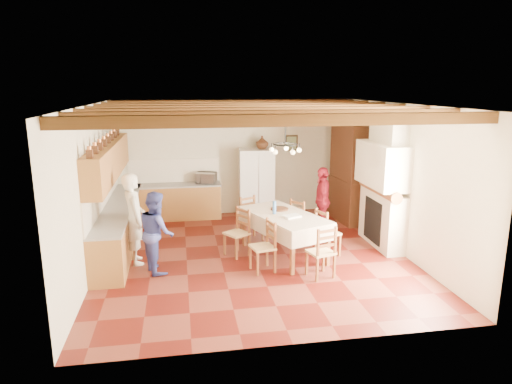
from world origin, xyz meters
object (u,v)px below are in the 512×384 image
dining_table (284,218)px  person_woman_blue (157,232)px  hutch (349,173)px  microwave (206,178)px  person_man (134,219)px  refrigerator (256,183)px  chair_left_far (237,232)px  chair_end_near (321,251)px  chair_left_near (262,246)px  chair_right_near (328,232)px  chair_right_far (302,220)px  person_woman_red (322,200)px  chair_end_far (252,219)px

dining_table → person_woman_blue: 2.49m
hutch → person_woman_blue: 5.25m
microwave → person_man: bearing=-100.8°
hutch → refrigerator: bearing=154.1°
hutch → chair_left_far: size_ratio=2.53×
chair_end_near → person_woman_blue: 2.99m
refrigerator → person_woman_blue: 4.09m
chair_left_near → microwave: (-0.78, 3.71, 0.56)m
dining_table → chair_left_far: 0.99m
refrigerator → chair_left_near: bearing=-93.4°
chair_right_near → hutch: bearing=-48.8°
hutch → microwave: bearing=160.3°
chair_right_far → microwave: bearing=5.5°
chair_left_near → refrigerator: bearing=159.7°
person_woman_red → microwave: size_ratio=3.10×
chair_end_near → person_woman_red: size_ratio=0.62×
dining_table → person_woman_blue: person_woman_blue is taller
person_man → person_woman_red: bearing=-87.6°
chair_right_near → chair_end_far: 1.79m
person_woman_red → microwave: 3.07m
chair_end_near → person_woman_red: bearing=-124.4°
person_woman_red → chair_left_far: bearing=-47.6°
chair_left_far → person_woman_red: 2.44m
chair_left_far → chair_end_far: size_ratio=1.00×
chair_left_far → microwave: (-0.42, 2.84, 0.56)m
refrigerator → chair_left_far: size_ratio=1.83×
hutch → chair_left_near: size_ratio=2.53×
refrigerator → dining_table: bearing=-84.4°
person_woman_blue → chair_left_far: bearing=-88.4°
chair_end_far → dining_table: bearing=-90.8°
person_woman_blue → person_woman_red: (3.67, 1.68, 0.02)m
chair_right_near → refrigerator: bearing=-2.1°
chair_left_far → person_woman_blue: bearing=-104.2°
hutch → chair_left_far: 3.71m
chair_right_far → person_woman_red: bearing=-84.3°
chair_right_near → chair_end_near: same height
chair_left_far → chair_end_near: same height
refrigerator → hutch: hutch is taller
dining_table → person_woman_red: person_woman_red is taller
chair_left_near → person_man: (-2.33, 0.81, 0.40)m
person_man → hutch: bearing=-82.3°
dining_table → chair_end_far: (-0.48, 1.05, -0.30)m
chair_end_far → person_man: bearing=176.1°
person_woman_blue → refrigerator: bearing=-53.5°
chair_left_near → chair_end_near: bearing=54.2°
hutch → dining_table: hutch is taller
chair_left_near → chair_right_far: size_ratio=1.00×
refrigerator → person_man: (-2.84, -2.83, 0.00)m
chair_end_near → person_woman_red: person_woman_red is taller
hutch → chair_left_near: hutch is taller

